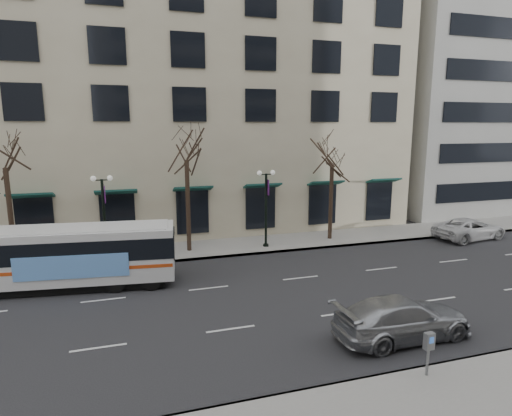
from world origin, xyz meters
name	(u,v)px	position (x,y,z in m)	size (l,w,h in m)	color
ground	(218,306)	(0.00, 0.00, 0.00)	(160.00, 160.00, 0.00)	black
sidewalk_far	(262,244)	(5.00, 9.00, 0.07)	(80.00, 4.00, 0.15)	gray
building_hotel	(140,78)	(-2.00, 21.00, 12.00)	(40.00, 20.00, 24.00)	#B7AA8B
building_office	(471,34)	(32.00, 21.00, 17.50)	(25.00, 20.00, 35.00)	#999993
tree_far_left	(3,150)	(-10.00, 8.80, 6.70)	(3.60, 3.60, 8.34)	black
tree_far_mid	(186,144)	(0.00, 8.80, 6.91)	(3.60, 3.60, 8.55)	black
tree_far_right	(333,150)	(10.00, 8.80, 6.42)	(3.60, 3.60, 8.06)	black
lamp_post_left	(104,214)	(-4.99, 8.20, 2.94)	(1.22, 0.45, 5.21)	black
lamp_post_right	(266,205)	(5.01, 8.20, 2.94)	(1.22, 0.45, 5.21)	black
city_bus	(59,256)	(-7.07, 4.53, 1.69)	(11.66, 3.86, 3.10)	silver
silver_car	(403,318)	(6.13, -4.91, 0.80)	(2.23, 5.48, 1.59)	#A3A6AB
white_pickup	(470,229)	(19.80, 6.20, 0.76)	(2.51, 5.44, 1.51)	silver
pay_station	(429,345)	(5.20, -7.52, 1.21)	(0.32, 0.22, 1.46)	gray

